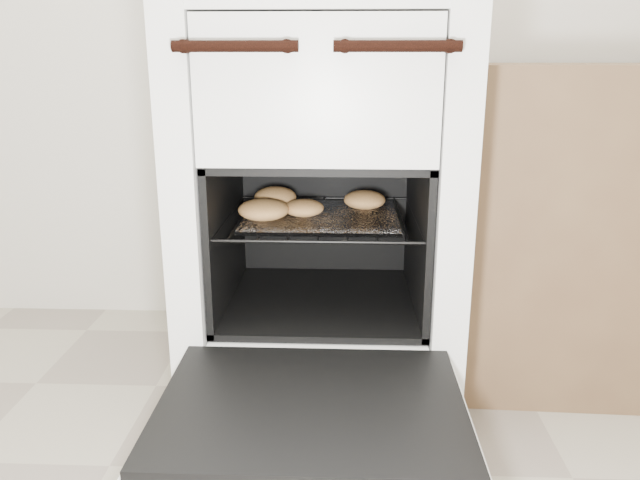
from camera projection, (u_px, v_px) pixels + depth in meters
The scene contains 6 objects.
stove at pixel (323, 203), 1.63m from camera, with size 0.66×0.73×1.01m.
oven_door at pixel (311, 411), 1.17m from camera, with size 0.59×0.46×0.04m.
oven_rack at pixel (321, 217), 1.56m from camera, with size 0.48×0.46×0.01m.
foil_sheet at pixel (321, 217), 1.54m from camera, with size 0.37×0.33×0.01m, color silver.
baked_rolls at pixel (298, 203), 1.55m from camera, with size 0.40×0.29×0.05m.
counter at pixel (609, 224), 1.71m from camera, with size 0.84×0.56×0.84m, color brown.
Camera 1 is at (0.18, -0.46, 0.86)m, focal length 35.00 mm.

